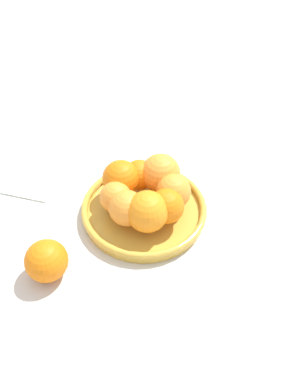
{
  "coord_description": "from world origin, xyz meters",
  "views": [
    {
      "loc": [
        0.48,
        0.22,
        0.6
      ],
      "look_at": [
        0.0,
        0.0,
        0.07
      ],
      "focal_mm": 35.0,
      "sensor_mm": 36.0,
      "label": 1
    }
  ],
  "objects": [
    {
      "name": "napkin_folded",
      "position": [
        0.01,
        -0.29,
        0.0
      ],
      "size": [
        0.15,
        0.15,
        0.01
      ],
      "primitive_type": "cube",
      "rotation": [
        0.0,
        0.0,
        0.16
      ],
      "color": "silver",
      "rests_on": "ground_plane"
    },
    {
      "name": "ground_plane",
      "position": [
        0.0,
        0.0,
        0.0
      ],
      "size": [
        4.0,
        4.0,
        0.0
      ],
      "primitive_type": "plane",
      "color": "beige"
    },
    {
      "name": "fruit_bowl",
      "position": [
        0.0,
        0.0,
        0.01
      ],
      "size": [
        0.26,
        0.26,
        0.03
      ],
      "color": "gold",
      "rests_on": "ground_plane"
    },
    {
      "name": "orange_pile",
      "position": [
        -0.0,
        0.0,
        0.07
      ],
      "size": [
        0.19,
        0.19,
        0.08
      ],
      "color": "orange",
      "rests_on": "fruit_bowl"
    },
    {
      "name": "stray_orange",
      "position": [
        0.21,
        -0.1,
        0.04
      ],
      "size": [
        0.08,
        0.08,
        0.08
      ],
      "primitive_type": "sphere",
      "color": "orange",
      "rests_on": "ground_plane"
    }
  ]
}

